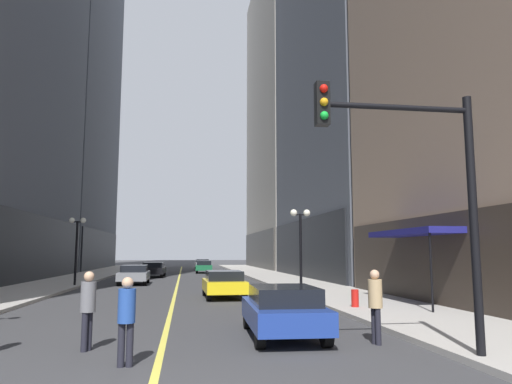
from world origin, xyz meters
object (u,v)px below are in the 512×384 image
(car_green, at_px, (204,266))
(pedestrian_in_tan_trench, at_px, (375,300))
(car_blue, at_px, (283,309))
(traffic_light_near_right, at_px, (424,177))
(pedestrian_in_blue_hoodie, at_px, (127,314))
(street_lamp_left_far, at_px, (77,236))
(car_yellow, at_px, (224,283))
(street_lamp_right_mid, at_px, (300,232))
(car_black, at_px, (154,269))
(fire_hydrant_right, at_px, (355,300))
(pedestrian_in_grey_suit, at_px, (88,304))
(car_silver, at_px, (202,264))
(car_grey, at_px, (134,274))

(car_green, relative_size, pedestrian_in_tan_trench, 2.50)
(car_blue, relative_size, traffic_light_near_right, 0.76)
(pedestrian_in_blue_hoodie, xyz_separation_m, street_lamp_left_far, (-5.78, 22.20, 2.26))
(traffic_light_near_right, distance_m, street_lamp_left_far, 25.76)
(car_yellow, relative_size, street_lamp_right_mid, 0.91)
(car_black, distance_m, street_lamp_left_far, 13.27)
(car_black, relative_size, street_lamp_left_far, 1.07)
(fire_hydrant_right, bearing_deg, pedestrian_in_grey_suit, -144.06)
(pedestrian_in_blue_hoodie, bearing_deg, car_silver, 86.45)
(pedestrian_in_tan_trench, height_order, pedestrian_in_grey_suit, pedestrian_in_tan_trench)
(car_black, relative_size, traffic_light_near_right, 0.84)
(street_lamp_right_mid, bearing_deg, car_black, 113.35)
(traffic_light_near_right, relative_size, street_lamp_right_mid, 1.28)
(pedestrian_in_tan_trench, bearing_deg, street_lamp_right_mid, 84.23)
(car_yellow, xyz_separation_m, car_black, (-4.67, 20.90, 0.00))
(pedestrian_in_grey_suit, distance_m, fire_hydrant_right, 10.60)
(car_grey, distance_m, pedestrian_in_grey_suit, 23.00)
(car_blue, height_order, car_grey, same)
(car_yellow, xyz_separation_m, pedestrian_in_blue_hoodie, (-2.99, -13.65, 0.28))
(car_black, distance_m, street_lamp_right_mid, 22.10)
(pedestrian_in_blue_hoodie, height_order, street_lamp_left_far, street_lamp_left_far)
(pedestrian_in_grey_suit, bearing_deg, car_blue, 12.61)
(car_grey, height_order, car_silver, same)
(car_grey, xyz_separation_m, street_lamp_right_mid, (9.39, -10.22, 2.54))
(car_yellow, bearing_deg, street_lamp_right_mid, 10.57)
(street_lamp_left_far, xyz_separation_m, fire_hydrant_right, (13.30, -14.32, -2.86))
(pedestrian_in_blue_hoodie, bearing_deg, car_green, 85.78)
(car_green, xyz_separation_m, pedestrian_in_grey_suit, (-4.19, -40.90, 0.32))
(street_lamp_left_far, height_order, street_lamp_right_mid, same)
(car_silver, relative_size, pedestrian_in_tan_trench, 2.42)
(street_lamp_left_far, bearing_deg, car_grey, 35.45)
(car_silver, bearing_deg, pedestrian_in_grey_suit, -94.81)
(car_grey, xyz_separation_m, car_silver, (5.68, 28.77, -0.00))
(car_blue, relative_size, car_green, 0.96)
(traffic_light_near_right, bearing_deg, pedestrian_in_tan_trench, 96.81)
(pedestrian_in_blue_hoodie, bearing_deg, car_grey, 95.49)
(car_black, height_order, traffic_light_near_right, traffic_light_near_right)
(traffic_light_near_right, bearing_deg, street_lamp_left_far, 117.15)
(car_silver, height_order, street_lamp_left_far, street_lamp_left_far)
(street_lamp_right_mid, bearing_deg, car_silver, 95.44)
(car_grey, height_order, car_black, same)
(car_yellow, relative_size, car_grey, 0.94)
(car_silver, distance_m, street_lamp_left_far, 32.60)
(car_black, xyz_separation_m, car_silver, (4.99, 18.85, -0.00))
(car_grey, height_order, pedestrian_in_blue_hoodie, pedestrian_in_blue_hoodie)
(pedestrian_in_tan_trench, distance_m, fire_hydrant_right, 6.70)
(car_yellow, height_order, car_black, same)
(traffic_light_near_right, bearing_deg, car_yellow, 101.71)
(car_black, bearing_deg, car_yellow, -77.41)
(pedestrian_in_blue_hoodie, bearing_deg, car_black, 92.78)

